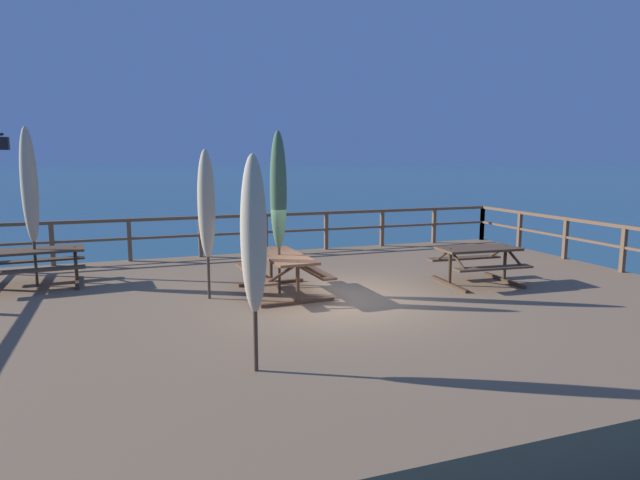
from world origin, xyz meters
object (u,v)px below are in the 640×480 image
object	(u,v)px
picnic_table_front_left	(34,260)
patio_umbrella_short_front	(254,236)
patio_umbrella_short_back	(278,191)
patio_umbrella_tall_mid_right	(206,205)
patio_umbrella_tall_front	(29,186)
picnic_table_mid_centre	(478,258)
picnic_table_mid_right	(283,265)

from	to	relation	value
picnic_table_front_left	patio_umbrella_short_front	distance (m)	6.81
patio_umbrella_short_back	patio_umbrella_tall_mid_right	size ratio (longest dim) A/B	1.13
patio_umbrella_tall_front	picnic_table_front_left	bearing A→B (deg)	-123.05
picnic_table_mid_centre	picnic_table_front_left	xyz separation A→B (m)	(-8.70, 2.83, 0.01)
picnic_table_mid_centre	picnic_table_mid_right	distance (m)	4.10
patio_umbrella_short_back	patio_umbrella_tall_mid_right	bearing A→B (deg)	177.37
picnic_table_front_left	patio_umbrella_short_front	bearing A→B (deg)	-60.96
patio_umbrella_short_front	patio_umbrella_tall_mid_right	size ratio (longest dim) A/B	0.96
picnic_table_mid_centre	picnic_table_front_left	distance (m)	9.15
patio_umbrella_tall_front	patio_umbrella_short_back	size ratio (longest dim) A/B	1.04
patio_umbrella_short_back	patio_umbrella_tall_mid_right	world-z (taller)	patio_umbrella_short_back
patio_umbrella_short_front	patio_umbrella_short_back	size ratio (longest dim) A/B	0.85
picnic_table_mid_right	patio_umbrella_short_front	world-z (taller)	patio_umbrella_short_front
picnic_table_front_left	patio_umbrella_tall_mid_right	bearing A→B (deg)	-34.07
picnic_table_mid_right	patio_umbrella_tall_mid_right	bearing A→B (deg)	176.48
patio_umbrella_short_back	patio_umbrella_tall_mid_right	xyz separation A→B (m)	(-1.35, 0.06, -0.22)
patio_umbrella_tall_front	patio_umbrella_short_back	world-z (taller)	patio_umbrella_tall_front
picnic_table_mid_right	patio_umbrella_tall_front	world-z (taller)	patio_umbrella_tall_front
patio_umbrella_short_back	patio_umbrella_short_front	bearing A→B (deg)	-109.76
picnic_table_front_left	patio_umbrella_short_back	bearing A→B (deg)	-26.13
picnic_table_mid_centre	patio_umbrella_tall_mid_right	distance (m)	5.65
picnic_table_mid_centre	patio_umbrella_tall_mid_right	bearing A→B (deg)	173.20
picnic_table_mid_centre	patio_umbrella_tall_front	bearing A→B (deg)	161.69
patio_umbrella_short_front	patio_umbrella_short_back	world-z (taller)	patio_umbrella_short_back
patio_umbrella_short_back	picnic_table_mid_centre	bearing A→B (deg)	-8.14
patio_umbrella_short_back	picnic_table_front_left	bearing A→B (deg)	153.87
patio_umbrella_tall_front	picnic_table_mid_centre	bearing A→B (deg)	-18.31
patio_umbrella_tall_front	patio_umbrella_short_back	distance (m)	5.08
picnic_table_front_left	picnic_table_mid_centre	bearing A→B (deg)	-18.02
picnic_table_front_left	patio_umbrella_short_front	world-z (taller)	patio_umbrella_short_front
picnic_table_front_left	picnic_table_mid_right	bearing A→B (deg)	-26.02
patio_umbrella_short_front	patio_umbrella_short_back	distance (m)	3.87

